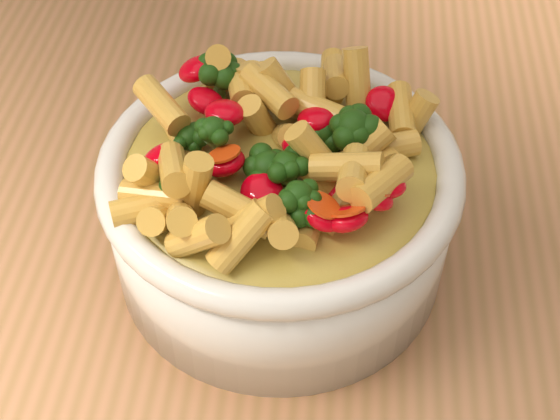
{
  "coord_description": "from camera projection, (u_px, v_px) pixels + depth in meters",
  "views": [
    {
      "loc": [
        0.12,
        -0.4,
        1.31
      ],
      "look_at": [
        0.09,
        -0.07,
        0.95
      ],
      "focal_mm": 50.0,
      "sensor_mm": 36.0,
      "label": 1
    }
  ],
  "objects": [
    {
      "name": "serving_bowl",
      "position": [
        280.0,
        209.0,
        0.49
      ],
      "size": [
        0.22,
        0.22,
        0.1
      ],
      "color": "silver",
      "rests_on": "table"
    },
    {
      "name": "table",
      "position": [
        180.0,
        263.0,
        0.66
      ],
      "size": [
        1.2,
        0.8,
        0.9
      ],
      "color": "#AB7049",
      "rests_on": "ground"
    },
    {
      "name": "pasta_salad",
      "position": [
        280.0,
        139.0,
        0.45
      ],
      "size": [
        0.17,
        0.17,
        0.04
      ],
      "color": "#E7B648",
      "rests_on": "serving_bowl"
    }
  ]
}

